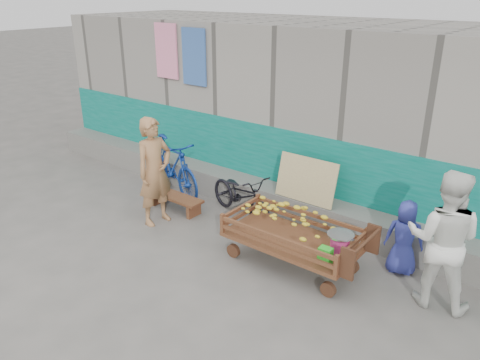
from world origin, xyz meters
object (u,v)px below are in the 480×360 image
Objects in this scene: woman at (443,240)px; bench at (176,199)px; child at (404,238)px; bicycle_dark at (241,195)px; bicycle_blue at (172,166)px; banana_cart at (290,227)px; vendor_man at (155,172)px.

bench is at bearing -6.81° from woman.
child is 2.68m from bicycle_dark.
woman reaches higher than bench.
woman is at bearing -80.38° from bicycle_dark.
bicycle_blue is (-4.81, 0.36, -0.32)m from woman.
banana_cart is 1.15× the size of woman.
woman is (1.83, 0.36, 0.29)m from banana_cart.
vendor_man reaches higher than bicycle_dark.
woman is 0.97× the size of bicycle_blue.
vendor_man is 0.98× the size of bicycle_blue.
bicycle_blue is at bearing 106.05° from bicycle_dark.
bicycle_blue is (-1.59, 0.00, 0.14)m from bicycle_dark.
bicycle_dark is at bearing -40.83° from vendor_man.
banana_cart is 1.90× the size of child.
bench is 4.34m from woman.
woman is at bearing 126.31° from child.
child is 0.58× the size of bicycle_blue.
bench is at bearing -115.51° from bicycle_blue.
bicycle_blue reaches higher than bench.
woman is at bearing -78.51° from bicycle_blue.
bench is 0.59× the size of bicycle_blue.
vendor_man reaches higher than child.
bench is at bearing -9.93° from child.
banana_cart is 1.11× the size of bicycle_blue.
vendor_man reaches higher than bicycle_blue.
child is 4.26m from bicycle_blue.
child is (3.65, 0.99, -0.36)m from vendor_man.
vendor_man is 1.45m from bicycle_dark.
bicycle_dark is at bearing 152.43° from banana_cart.
woman is at bearing 11.25° from banana_cart.
banana_cart is 1.49m from child.
woman is 4.84m from bicycle_blue.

